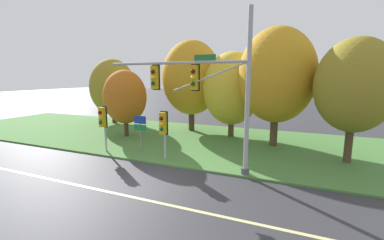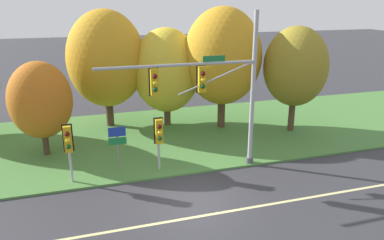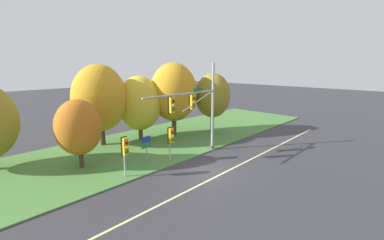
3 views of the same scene
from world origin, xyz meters
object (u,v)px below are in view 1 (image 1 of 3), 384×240
object	(u,v)px
traffic_signal_mast	(206,86)
route_sign_post	(140,128)
tree_nearest_road	(113,87)
pedestrian_signal_near_kerb	(163,126)
pedestrian_signal_further_along	(103,119)
tree_behind_signpost	(192,78)
tree_left_of_mast	(125,97)
tree_tall_centre	(277,76)
tree_right_far	(355,86)
tree_mid_verge	(232,89)

from	to	relation	value
traffic_signal_mast	route_sign_post	size ratio (longest dim) A/B	3.33
tree_nearest_road	pedestrian_signal_near_kerb	bearing A→B (deg)	-38.91
pedestrian_signal_further_along	tree_behind_signpost	distance (m)	8.85
pedestrian_signal_near_kerb	tree_nearest_road	size ratio (longest dim) A/B	0.43
traffic_signal_mast	tree_left_of_mast	distance (m)	9.37
traffic_signal_mast	pedestrian_signal_near_kerb	xyz separation A→B (m)	(-2.67, 0.41, -2.27)
traffic_signal_mast	tree_tall_centre	size ratio (longest dim) A/B	1.00
tree_behind_signpost	tree_tall_centre	bearing A→B (deg)	-19.15
route_sign_post	tree_right_far	distance (m)	12.16
route_sign_post	tree_mid_verge	size ratio (longest dim) A/B	0.36
pedestrian_signal_further_along	route_sign_post	size ratio (longest dim) A/B	1.22
traffic_signal_mast	pedestrian_signal_further_along	distance (m)	7.22
tree_behind_signpost	tree_left_of_mast	bearing A→B (deg)	-133.43
tree_tall_centre	route_sign_post	bearing A→B (deg)	-146.38
pedestrian_signal_near_kerb	tree_nearest_road	world-z (taller)	tree_nearest_road
tree_tall_centre	tree_right_far	size ratio (longest dim) A/B	1.17
tree_tall_centre	pedestrian_signal_further_along	bearing A→B (deg)	-149.74
traffic_signal_mast	tree_nearest_road	xyz separation A→B (m)	(-13.07, 8.81, -0.63)
tree_right_far	tree_behind_signpost	bearing A→B (deg)	158.14
tree_left_of_mast	tree_behind_signpost	bearing A→B (deg)	46.57
tree_mid_verge	tree_nearest_road	bearing A→B (deg)	174.00
traffic_signal_mast	tree_mid_verge	xyz separation A→B (m)	(-0.57, 7.49, -0.50)
traffic_signal_mast	tree_left_of_mast	xyz separation A→B (m)	(-8.22, 4.35, -1.14)
pedestrian_signal_further_along	tree_nearest_road	xyz separation A→B (m)	(-6.19, 8.48, 1.55)
pedestrian_signal_further_along	tree_tall_centre	xyz separation A→B (m)	(9.66, 5.64, 2.67)
tree_nearest_road	tree_right_far	xyz separation A→B (m)	(19.96, -4.88, 0.59)
tree_nearest_road	tree_behind_signpost	xyz separation A→B (m)	(8.72, -0.37, 0.93)
pedestrian_signal_further_along	tree_mid_verge	size ratio (longest dim) A/B	0.44
tree_nearest_road	tree_right_far	distance (m)	20.56
tree_left_of_mast	tree_right_far	xyz separation A→B (m)	(15.11, -0.43, 1.10)
tree_tall_centre	tree_right_far	world-z (taller)	tree_tall_centre
tree_nearest_road	tree_right_far	size ratio (longest dim) A/B	0.95
route_sign_post	tree_tall_centre	world-z (taller)	tree_tall_centre
traffic_signal_mast	route_sign_post	xyz separation A→B (m)	(-4.62, 1.03, -2.66)
pedestrian_signal_near_kerb	tree_nearest_road	distance (m)	13.47
tree_nearest_road	tree_left_of_mast	world-z (taller)	tree_nearest_road
route_sign_post	tree_right_far	bearing A→B (deg)	14.09
pedestrian_signal_further_along	route_sign_post	world-z (taller)	pedestrian_signal_further_along
pedestrian_signal_near_kerb	tree_left_of_mast	distance (m)	6.90
route_sign_post	tree_nearest_road	bearing A→B (deg)	137.39
traffic_signal_mast	pedestrian_signal_near_kerb	bearing A→B (deg)	171.25
tree_nearest_road	tree_right_far	world-z (taller)	tree_right_far
pedestrian_signal_near_kerb	tree_right_far	size ratio (longest dim) A/B	0.41
tree_behind_signpost	tree_mid_verge	xyz separation A→B (m)	(3.78, -0.94, -0.80)
tree_tall_centre	tree_left_of_mast	bearing A→B (deg)	-171.68
pedestrian_signal_near_kerb	tree_left_of_mast	size ratio (longest dim) A/B	0.53
traffic_signal_mast	pedestrian_signal_further_along	world-z (taller)	traffic_signal_mast
tree_mid_verge	tree_tall_centre	bearing A→B (deg)	-24.57
route_sign_post	tree_nearest_road	world-z (taller)	tree_nearest_road
route_sign_post	tree_tall_centre	xyz separation A→B (m)	(7.41, 4.92, 3.15)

